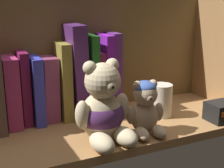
# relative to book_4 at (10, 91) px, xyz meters

# --- Properties ---
(shelf_board) EXTENTS (0.72, 0.26, 0.02)m
(shelf_board) POSITION_rel_book_4_xyz_m (0.19, -0.11, -0.09)
(shelf_board) COLOR #9E7042
(shelf_board) RESTS_ON ground
(shelf_back_panel) EXTENTS (0.74, 0.01, 0.32)m
(shelf_back_panel) POSITION_rel_book_4_xyz_m (0.19, 0.03, 0.06)
(shelf_back_panel) COLOR brown
(shelf_back_panel) RESTS_ON ground
(book_4) EXTENTS (0.03, 0.11, 0.17)m
(book_4) POSITION_rel_book_4_xyz_m (0.00, 0.00, 0.00)
(book_4) COLOR #A32E66
(book_4) RESTS_ON shelf_board
(book_5) EXTENTS (0.02, 0.09, 0.18)m
(book_5) POSITION_rel_book_4_xyz_m (0.03, 0.00, 0.00)
(book_5) COLOR maroon
(book_5) RESTS_ON shelf_board
(book_6) EXTENTS (0.02, 0.12, 0.16)m
(book_6) POSITION_rel_book_4_xyz_m (0.06, 0.00, -0.00)
(book_6) COLOR #363BBA
(book_6) RESTS_ON shelf_board
(book_7) EXTENTS (0.04, 0.09, 0.16)m
(book_7) POSITION_rel_book_4_xyz_m (0.09, 0.00, -0.00)
(book_7) COLOR #85385D
(book_7) RESTS_ON shelf_board
(book_8) EXTENTS (0.02, 0.12, 0.19)m
(book_8) POSITION_rel_book_4_xyz_m (0.12, 0.00, 0.01)
(book_8) COLOR olive
(book_8) RESTS_ON shelf_board
(book_9) EXTENTS (0.04, 0.13, 0.23)m
(book_9) POSITION_rel_book_4_xyz_m (0.16, 0.00, 0.03)
(book_9) COLOR #4A225C
(book_9) RESTS_ON shelf_board
(book_10) EXTENTS (0.02, 0.14, 0.21)m
(book_10) POSITION_rel_book_4_xyz_m (0.19, 0.00, 0.02)
(book_10) COLOR #1E5F1D
(book_10) RESTS_ON shelf_board
(book_11) EXTENTS (0.02, 0.13, 0.16)m
(book_11) POSITION_rel_book_4_xyz_m (0.21, 0.00, -0.00)
(book_11) COLOR maroon
(book_11) RESTS_ON shelf_board
(book_12) EXTENTS (0.02, 0.12, 0.20)m
(book_12) POSITION_rel_book_4_xyz_m (0.24, 0.00, 0.02)
(book_12) COLOR purple
(book_12) RESTS_ON shelf_board
(book_13) EXTENTS (0.02, 0.09, 0.21)m
(book_13) POSITION_rel_book_4_xyz_m (0.26, 0.00, 0.02)
(book_13) COLOR #5E2877
(book_13) RESTS_ON shelf_board
(teddy_bear_larger) EXTENTS (0.13, 0.14, 0.18)m
(teddy_bear_larger) POSITION_rel_book_4_xyz_m (0.16, -0.18, -0.01)
(teddy_bear_larger) COLOR beige
(teddy_bear_larger) RESTS_ON shelf_board
(teddy_bear_smaller) EXTENTS (0.09, 0.09, 0.12)m
(teddy_bear_smaller) POSITION_rel_book_4_xyz_m (0.26, -0.18, -0.03)
(teddy_bear_smaller) COLOR tan
(teddy_bear_smaller) RESTS_ON shelf_board
(pillar_candle) EXTENTS (0.05, 0.05, 0.08)m
(pillar_candle) POSITION_rel_book_4_xyz_m (0.35, -0.11, -0.04)
(pillar_candle) COLOR silver
(pillar_candle) RESTS_ON shelf_board
(small_product_box) EXTENTS (0.09, 0.06, 0.05)m
(small_product_box) POSITION_rel_book_4_xyz_m (0.48, -0.20, -0.06)
(small_product_box) COLOR black
(small_product_box) RESTS_ON shelf_board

